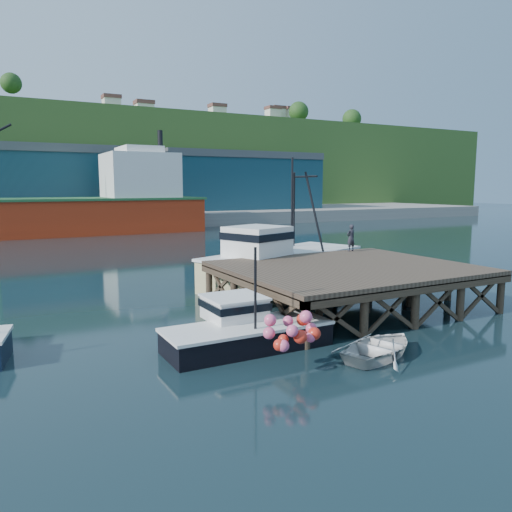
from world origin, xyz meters
TOP-DOWN VIEW (x-y plane):
  - ground at (0.00, 0.00)m, footprint 300.00×300.00m
  - wharf at (5.50, -0.19)m, footprint 12.00×10.00m
  - far_quay at (0.00, 70.00)m, footprint 160.00×40.00m
  - warehouse_mid at (0.00, 65.00)m, footprint 28.00×16.00m
  - warehouse_right at (30.00, 65.00)m, footprint 30.00×16.00m
  - cargo_ship at (-8.46, 48.00)m, footprint 55.50×10.00m
  - hillside at (0.00, 100.00)m, footprint 220.00×50.00m
  - boat_black at (-2.17, -3.40)m, footprint 6.45×5.46m
  - trawler at (5.54, 6.67)m, footprint 12.58×8.20m
  - dinghy at (1.68, -6.76)m, footprint 4.37×3.71m
  - dockworker at (9.26, 4.40)m, footprint 0.65×0.45m

SIDE VIEW (x-z plane):
  - ground at x=0.00m, z-range 0.00..0.00m
  - dinghy at x=1.68m, z-range 0.00..0.77m
  - boat_black at x=-2.17m, z-range -1.26..2.72m
  - far_quay at x=0.00m, z-range 0.00..2.00m
  - trawler at x=5.54m, z-range -2.33..5.60m
  - wharf at x=5.50m, z-range 0.63..3.25m
  - dockworker at x=9.26m, z-range 2.12..3.80m
  - cargo_ship at x=-8.46m, z-range -3.56..10.19m
  - warehouse_mid at x=0.00m, z-range 2.00..11.00m
  - warehouse_right at x=30.00m, z-range 2.00..11.00m
  - hillside at x=0.00m, z-range 0.00..22.00m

